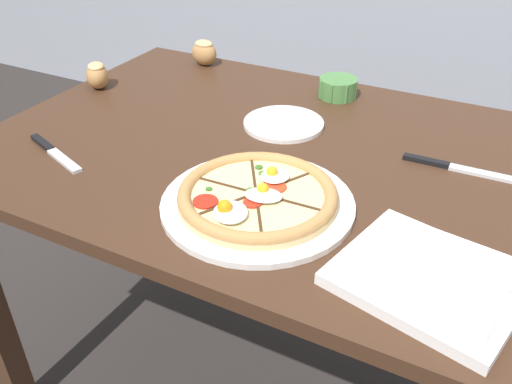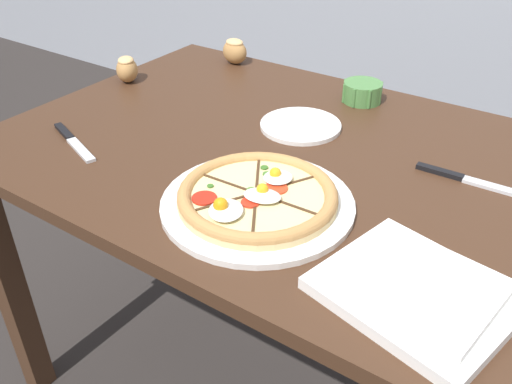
% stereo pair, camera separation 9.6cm
% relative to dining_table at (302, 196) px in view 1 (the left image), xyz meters
% --- Properties ---
extents(dining_table, '(1.39, 0.87, 0.77)m').
position_rel_dining_table_xyz_m(dining_table, '(0.00, 0.00, 0.00)').
color(dining_table, '#422819').
rests_on(dining_table, ground_plane).
extents(pizza, '(0.35, 0.35, 0.05)m').
position_rel_dining_table_xyz_m(pizza, '(-0.00, -0.21, 0.12)').
color(pizza, white).
rests_on(pizza, dining_table).
extents(ramekin_bowl, '(0.10, 0.10, 0.05)m').
position_rel_dining_table_xyz_m(ramekin_bowl, '(-0.05, 0.32, 0.13)').
color(ramekin_bowl, '#4C8442').
rests_on(ramekin_bowl, dining_table).
extents(napkin_folded, '(0.30, 0.27, 0.04)m').
position_rel_dining_table_xyz_m(napkin_folded, '(0.32, -0.28, 0.12)').
color(napkin_folded, white).
rests_on(napkin_folded, dining_table).
extents(bread_piece_near, '(0.09, 0.09, 0.07)m').
position_rel_dining_table_xyz_m(bread_piece_near, '(-0.63, 0.09, 0.14)').
color(bread_piece_near, '#B27F47').
rests_on(bread_piece_near, dining_table).
extents(bread_piece_mid, '(0.09, 0.08, 0.07)m').
position_rel_dining_table_xyz_m(bread_piece_mid, '(-0.48, 0.37, 0.14)').
color(bread_piece_mid, '#B27F47').
rests_on(bread_piece_mid, dining_table).
extents(knife_main, '(0.22, 0.02, 0.01)m').
position_rel_dining_table_xyz_m(knife_main, '(0.30, 0.09, 0.11)').
color(knife_main, silver).
rests_on(knife_main, dining_table).
extents(knife_spare, '(0.20, 0.09, 0.01)m').
position_rel_dining_table_xyz_m(knife_spare, '(-0.47, -0.24, 0.11)').
color(knife_spare, silver).
rests_on(knife_spare, dining_table).
extents(side_saucer, '(0.19, 0.19, 0.01)m').
position_rel_dining_table_xyz_m(side_saucer, '(-0.10, 0.11, 0.11)').
color(side_saucer, white).
rests_on(side_saucer, dining_table).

